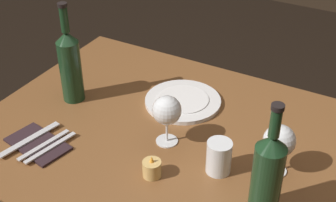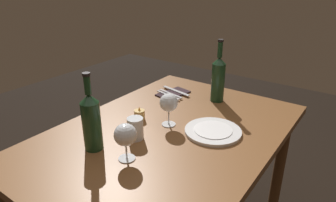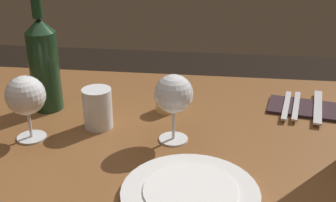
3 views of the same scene
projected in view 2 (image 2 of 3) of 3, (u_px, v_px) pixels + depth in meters
name	position (u px, v px, depth m)	size (l,w,h in m)	color
dining_table	(167.00, 148.00, 1.41)	(1.30, 0.90, 0.74)	brown
wine_glass_left	(169.00, 103.00, 1.39)	(0.09, 0.09, 0.16)	white
wine_glass_right	(125.00, 135.00, 1.13)	(0.09, 0.09, 0.15)	white
wine_bottle	(91.00, 121.00, 1.19)	(0.08, 0.08, 0.32)	#19381E
wine_bottle_second	(218.00, 78.00, 1.64)	(0.07, 0.07, 0.34)	#19381E
water_tumbler	(135.00, 129.00, 1.30)	(0.07, 0.07, 0.10)	white
votive_candle	(140.00, 115.00, 1.47)	(0.05, 0.05, 0.07)	#DBB266
dinner_plate	(213.00, 131.00, 1.36)	(0.25, 0.25, 0.02)	white
folded_napkin	(173.00, 93.00, 1.78)	(0.21, 0.15, 0.01)	#2D1E23
fork_inner	(171.00, 94.00, 1.76)	(0.05, 0.18, 0.00)	silver
fork_outer	(168.00, 95.00, 1.74)	(0.05, 0.18, 0.00)	silver
table_knife	(176.00, 91.00, 1.80)	(0.06, 0.21, 0.00)	silver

